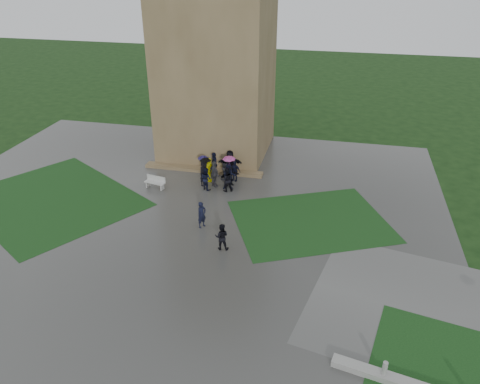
% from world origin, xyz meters
% --- Properties ---
extents(ground, '(120.00, 120.00, 0.00)m').
position_xyz_m(ground, '(0.00, 0.00, 0.00)').
color(ground, black).
extents(plaza, '(34.00, 34.00, 0.02)m').
position_xyz_m(plaza, '(0.00, 2.00, 0.01)').
color(plaza, '#383835').
rests_on(plaza, ground).
extents(lawn_inset_left, '(14.10, 13.46, 0.01)m').
position_xyz_m(lawn_inset_left, '(-8.50, 4.00, 0.03)').
color(lawn_inset_left, '#123413').
rests_on(lawn_inset_left, plaza).
extents(lawn_inset_right, '(11.12, 10.15, 0.01)m').
position_xyz_m(lawn_inset_right, '(8.50, 5.00, 0.03)').
color(lawn_inset_right, '#123413').
rests_on(lawn_inset_right, plaza).
extents(tower, '(8.00, 8.00, 18.00)m').
position_xyz_m(tower, '(0.00, 15.00, 9.00)').
color(tower, brown).
rests_on(tower, ground).
extents(tower_plinth, '(9.00, 0.80, 0.22)m').
position_xyz_m(tower_plinth, '(0.00, 10.60, 0.13)').
color(tower_plinth, brown).
rests_on(tower_plinth, plaza).
extents(bench, '(1.53, 0.74, 0.85)m').
position_xyz_m(bench, '(-2.45, 7.20, 0.46)').
color(bench, '#B3B3AE').
rests_on(bench, plaza).
extents(visitor_cluster, '(3.10, 3.54, 2.48)m').
position_xyz_m(visitor_cluster, '(1.73, 9.05, 1.01)').
color(visitor_cluster, black).
rests_on(visitor_cluster, plaza).
extents(pedestrian_mid, '(0.65, 0.72, 1.66)m').
position_xyz_m(pedestrian_mid, '(2.21, 2.94, 0.85)').
color(pedestrian_mid, black).
rests_on(pedestrian_mid, plaza).
extents(pedestrian_near, '(0.81, 0.53, 1.57)m').
position_xyz_m(pedestrian_near, '(3.94, 0.95, 0.80)').
color(pedestrian_near, black).
rests_on(pedestrian_near, plaza).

